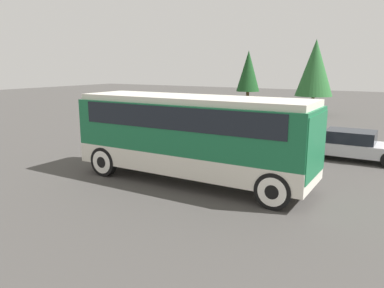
{
  "coord_description": "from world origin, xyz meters",
  "views": [
    {
      "loc": [
        7.05,
        -11.8,
        4.32
      ],
      "look_at": [
        0.0,
        0.0,
        1.46
      ],
      "focal_mm": 35.0,
      "sensor_mm": 36.0,
      "label": 1
    }
  ],
  "objects_px": {
    "parked_car_mid": "(197,126)",
    "parked_car_far": "(182,135)",
    "parked_car_near": "(353,145)",
    "tour_bus": "(194,131)"
  },
  "relations": [
    {
      "from": "parked_car_near",
      "to": "parked_car_far",
      "type": "distance_m",
      "value": 8.42
    },
    {
      "from": "parked_car_near",
      "to": "parked_car_mid",
      "type": "relative_size",
      "value": 0.89
    },
    {
      "from": "parked_car_mid",
      "to": "parked_car_far",
      "type": "height_order",
      "value": "parked_car_far"
    },
    {
      "from": "tour_bus",
      "to": "parked_car_mid",
      "type": "bearing_deg",
      "value": 119.48
    },
    {
      "from": "tour_bus",
      "to": "parked_car_far",
      "type": "distance_m",
      "value": 6.02
    },
    {
      "from": "parked_car_mid",
      "to": "parked_car_far",
      "type": "xyz_separation_m",
      "value": [
        0.89,
        -3.1,
        0.01
      ]
    },
    {
      "from": "tour_bus",
      "to": "parked_car_mid",
      "type": "height_order",
      "value": "tour_bus"
    },
    {
      "from": "tour_bus",
      "to": "parked_car_far",
      "type": "bearing_deg",
      "value": 126.81
    },
    {
      "from": "parked_car_near",
      "to": "parked_car_mid",
      "type": "bearing_deg",
      "value": 173.74
    },
    {
      "from": "parked_car_near",
      "to": "tour_bus",
      "type": "bearing_deg",
      "value": -124.09
    }
  ]
}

